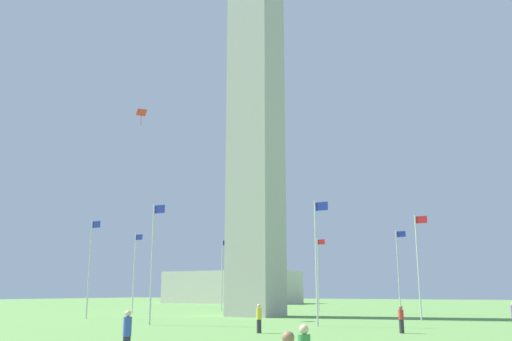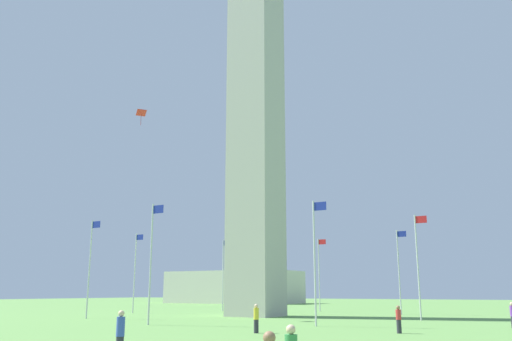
# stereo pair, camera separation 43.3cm
# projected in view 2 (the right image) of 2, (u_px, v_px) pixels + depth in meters

# --- Properties ---
(ground_plane) EXTENTS (260.00, 260.00, 0.00)m
(ground_plane) POSITION_uv_depth(u_px,v_px,m) (256.00, 316.00, 54.65)
(ground_plane) COLOR #609347
(obelisk_monument) EXTENTS (4.75, 4.75, 43.18)m
(obelisk_monument) POSITION_uv_depth(u_px,v_px,m) (256.00, 113.00, 59.37)
(obelisk_monument) COLOR #B7B2A8
(obelisk_monument) RESTS_ON ground
(flagpole_n) EXTENTS (1.12, 0.14, 9.22)m
(flagpole_n) POSITION_uv_depth(u_px,v_px,m) (418.00, 262.00, 47.78)
(flagpole_n) COLOR silver
(flagpole_n) RESTS_ON ground
(flagpole_ne) EXTENTS (1.12, 0.14, 9.22)m
(flagpole_ne) POSITION_uv_depth(u_px,v_px,m) (399.00, 268.00, 59.98)
(flagpole_ne) COLOR silver
(flagpole_ne) RESTS_ON ground
(flagpole_e) EXTENTS (1.12, 0.14, 9.22)m
(flagpole_e) POSITION_uv_depth(u_px,v_px,m) (319.00, 271.00, 69.70)
(flagpole_e) COLOR silver
(flagpole_e) RESTS_ON ground
(flagpole_se) EXTENTS (1.12, 0.14, 9.22)m
(flagpole_se) POSITION_uv_depth(u_px,v_px,m) (223.00, 272.00, 71.22)
(flagpole_se) COLOR silver
(flagpole_se) RESTS_ON ground
(flagpole_s) EXTENTS (1.12, 0.14, 9.22)m
(flagpole_s) POSITION_uv_depth(u_px,v_px,m) (135.00, 269.00, 63.67)
(flagpole_s) COLOR silver
(flagpole_s) RESTS_ON ground
(flagpole_sw) EXTENTS (1.12, 0.14, 9.22)m
(flagpole_sw) POSITION_uv_depth(u_px,v_px,m) (90.00, 264.00, 51.46)
(flagpole_sw) COLOR silver
(flagpole_sw) RESTS_ON ground
(flagpole_w) EXTENTS (1.12, 0.14, 9.22)m
(flagpole_w) POSITION_uv_depth(u_px,v_px,m) (151.00, 258.00, 41.75)
(flagpole_w) COLOR silver
(flagpole_w) RESTS_ON ground
(flagpole_nw) EXTENTS (1.12, 0.14, 9.22)m
(flagpole_nw) POSITION_uv_depth(u_px,v_px,m) (315.00, 257.00, 40.22)
(flagpole_nw) COLOR silver
(flagpole_nw) RESTS_ON ground
(person_blue_shirt) EXTENTS (0.32, 0.32, 1.77)m
(person_blue_shirt) POSITION_uv_depth(u_px,v_px,m) (120.00, 334.00, 20.61)
(person_blue_shirt) COLOR #2D2D38
(person_blue_shirt) RESTS_ON ground
(person_yellow_shirt) EXTENTS (0.32, 0.32, 1.73)m
(person_yellow_shirt) POSITION_uv_depth(u_px,v_px,m) (256.00, 319.00, 32.97)
(person_yellow_shirt) COLOR #2D2D38
(person_yellow_shirt) RESTS_ON ground
(person_red_shirt) EXTENTS (0.32, 0.32, 1.64)m
(person_red_shirt) POSITION_uv_depth(u_px,v_px,m) (399.00, 319.00, 32.76)
(person_red_shirt) COLOR #2D2D38
(person_red_shirt) RESTS_ON ground
(kite_red_diamond) EXTENTS (1.26, 1.28, 1.54)m
(kite_red_diamond) POSITION_uv_depth(u_px,v_px,m) (141.00, 113.00, 54.34)
(kite_red_diamond) COLOR red
(distant_building) EXTENTS (27.39, 13.79, 6.67)m
(distant_building) POSITION_uv_depth(u_px,v_px,m) (234.00, 287.00, 115.98)
(distant_building) COLOR beige
(distant_building) RESTS_ON ground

